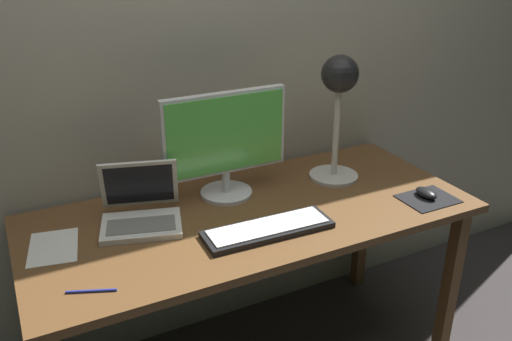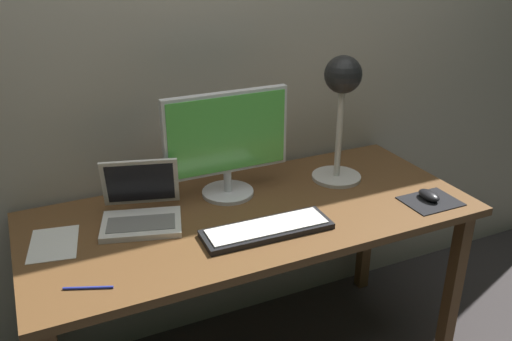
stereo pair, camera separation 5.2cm
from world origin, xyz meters
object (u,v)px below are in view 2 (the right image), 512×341
object	(u,v)px
monitor	(227,140)
desk_lamp	(342,95)
mouse	(429,195)
pen	(88,288)
keyboard_main	(267,229)
laptop	(141,204)

from	to	relation	value
monitor	desk_lamp	size ratio (longest dim) A/B	0.95
mouse	monitor	bearing A→B (deg)	151.49
mouse	pen	bearing A→B (deg)	-178.83
desk_lamp	pen	world-z (taller)	desk_lamp
desk_lamp	mouse	distance (m)	0.50
mouse	desk_lamp	bearing A→B (deg)	124.33
keyboard_main	laptop	distance (m)	0.45
keyboard_main	laptop	size ratio (longest dim) A/B	1.38
keyboard_main	desk_lamp	world-z (taller)	desk_lamp
desk_lamp	monitor	bearing A→B (deg)	173.32
mouse	laptop	bearing A→B (deg)	162.89
desk_lamp	laptop	bearing A→B (deg)	179.79
laptop	desk_lamp	world-z (taller)	desk_lamp
desk_lamp	mouse	bearing A→B (deg)	-55.67
monitor	keyboard_main	distance (m)	0.38
monitor	mouse	bearing A→B (deg)	-28.51
mouse	pen	distance (m)	1.24
desk_lamp	keyboard_main	bearing A→B (deg)	-149.10
monitor	pen	bearing A→B (deg)	-146.51
laptop	pen	distance (m)	0.41
keyboard_main	pen	size ratio (longest dim) A/B	3.17
keyboard_main	pen	distance (m)	0.60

